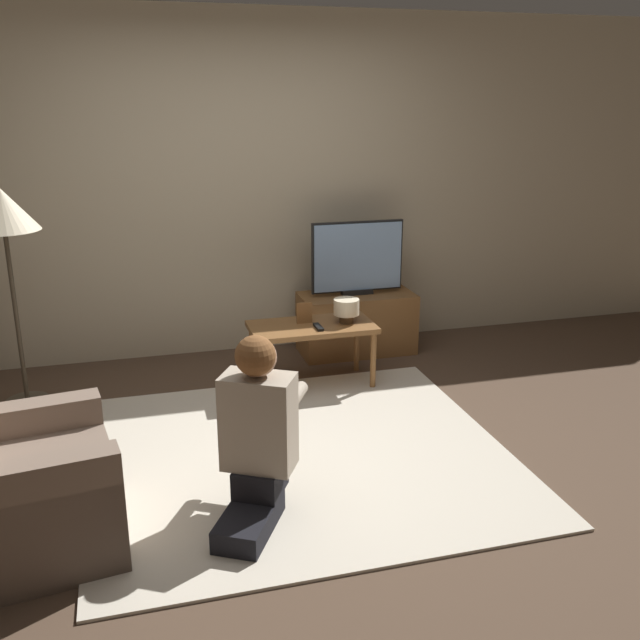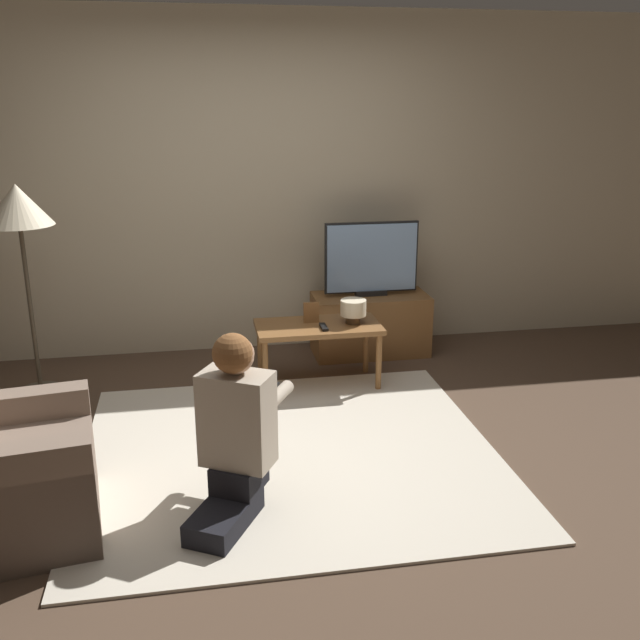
% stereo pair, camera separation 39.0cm
% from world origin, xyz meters
% --- Properties ---
extents(ground_plane, '(10.00, 10.00, 0.00)m').
position_xyz_m(ground_plane, '(0.00, 0.00, 0.00)').
color(ground_plane, brown).
extents(wall_back, '(10.00, 0.06, 2.60)m').
position_xyz_m(wall_back, '(0.00, 1.93, 1.30)').
color(wall_back, beige).
rests_on(wall_back, ground_plane).
extents(rug, '(2.34, 2.19, 0.02)m').
position_xyz_m(rug, '(0.00, 0.00, 0.01)').
color(rug, beige).
rests_on(rug, ground_plane).
extents(tv_stand, '(0.90, 0.42, 0.48)m').
position_xyz_m(tv_stand, '(0.86, 1.58, 0.24)').
color(tv_stand, brown).
rests_on(tv_stand, ground_plane).
extents(tv, '(0.73, 0.08, 0.58)m').
position_xyz_m(tv, '(0.86, 1.58, 0.77)').
color(tv, black).
rests_on(tv, tv_stand).
extents(coffee_table, '(0.87, 0.45, 0.45)m').
position_xyz_m(coffee_table, '(0.34, 1.00, 0.40)').
color(coffee_table, brown).
rests_on(coffee_table, ground_plane).
extents(floor_lamp, '(0.44, 0.44, 1.44)m').
position_xyz_m(floor_lamp, '(-1.59, 1.20, 1.24)').
color(floor_lamp, '#4C4233').
rests_on(floor_lamp, ground_plane).
extents(armchair, '(0.83, 0.85, 0.85)m').
position_xyz_m(armchair, '(-1.40, -0.52, 0.29)').
color(armchair, '#7A6656').
rests_on(armchair, ground_plane).
extents(person_kneeling, '(0.61, 0.81, 0.92)m').
position_xyz_m(person_kneeling, '(-0.33, -0.54, 0.47)').
color(person_kneeling, black).
rests_on(person_kneeling, rug).
extents(picture_frame, '(0.11, 0.01, 0.15)m').
position_xyz_m(picture_frame, '(0.30, 1.05, 0.53)').
color(picture_frame, brown).
rests_on(picture_frame, coffee_table).
extents(table_lamp, '(0.18, 0.18, 0.17)m').
position_xyz_m(table_lamp, '(0.59, 0.99, 0.55)').
color(table_lamp, '#4C3823').
rests_on(table_lamp, coffee_table).
extents(remote, '(0.04, 0.15, 0.02)m').
position_xyz_m(remote, '(0.36, 0.91, 0.46)').
color(remote, black).
rests_on(remote, coffee_table).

